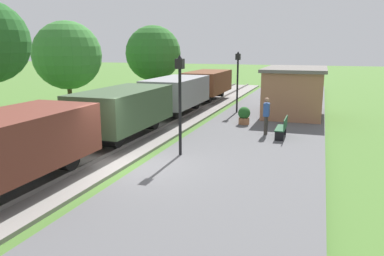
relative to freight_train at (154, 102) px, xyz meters
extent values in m
plane|color=#47702D|center=(2.40, -6.94, -1.40)|extent=(160.00, 160.00, 0.00)
cube|color=#565659|center=(5.60, -6.94, -1.27)|extent=(6.00, 60.00, 0.25)
cube|color=gray|center=(0.00, -6.94, -1.34)|extent=(3.80, 60.00, 0.12)
cube|color=slate|center=(0.72, -6.94, -1.21)|extent=(0.07, 60.00, 0.14)
cube|color=slate|center=(-0.72, -6.94, -1.21)|extent=(0.07, 60.00, 0.14)
cube|color=brown|center=(0.00, -9.90, 0.18)|extent=(2.50, 5.60, 1.60)
cube|color=black|center=(0.00, -9.90, -0.47)|extent=(2.10, 5.15, 0.50)
cylinder|color=black|center=(0.00, -8.11, -0.72)|extent=(1.56, 0.84, 0.84)
cylinder|color=black|center=(0.00, -6.95, -0.47)|extent=(0.20, 0.30, 0.20)
cube|color=#384C33|center=(0.00, -3.30, 0.18)|extent=(2.50, 5.60, 1.60)
cube|color=black|center=(0.00, -3.30, -0.47)|extent=(2.10, 5.15, 0.50)
cylinder|color=black|center=(0.00, -1.51, -0.72)|extent=(1.56, 0.84, 0.84)
cylinder|color=black|center=(0.00, -5.09, -0.72)|extent=(1.56, 0.84, 0.84)
cylinder|color=black|center=(0.00, -0.35, -0.47)|extent=(0.20, 0.30, 0.20)
cylinder|color=black|center=(0.00, -6.25, -0.47)|extent=(0.20, 0.30, 0.20)
cube|color=gray|center=(0.00, 3.30, 0.18)|extent=(2.50, 5.60, 1.60)
cube|color=black|center=(0.00, 3.30, -0.47)|extent=(2.10, 5.15, 0.50)
cylinder|color=black|center=(0.00, 5.09, -0.72)|extent=(1.56, 0.84, 0.84)
cylinder|color=black|center=(0.00, 1.51, -0.72)|extent=(1.56, 0.84, 0.84)
cylinder|color=black|center=(0.00, 6.25, -0.47)|extent=(0.20, 0.30, 0.20)
cylinder|color=black|center=(0.00, 0.35, -0.47)|extent=(0.20, 0.30, 0.20)
cube|color=brown|center=(0.00, 9.90, 0.18)|extent=(2.50, 5.60, 1.60)
cube|color=black|center=(0.00, 9.90, -0.47)|extent=(2.10, 5.15, 0.50)
cylinder|color=black|center=(0.00, 11.69, -0.72)|extent=(1.56, 0.84, 0.84)
cylinder|color=black|center=(0.00, 8.11, -0.72)|extent=(1.56, 0.84, 0.84)
cylinder|color=black|center=(0.00, 12.85, -0.47)|extent=(0.20, 0.30, 0.20)
cylinder|color=black|center=(0.00, 6.95, -0.47)|extent=(0.20, 0.30, 0.20)
cube|color=#9E6B4C|center=(6.80, 5.20, 0.15)|extent=(3.20, 5.50, 2.60)
cube|color=#66605B|center=(6.80, 5.20, 1.54)|extent=(3.50, 5.80, 0.18)
cube|color=black|center=(5.19, 4.10, 0.28)|extent=(0.03, 0.90, 0.80)
cube|color=#1E4C2D|center=(6.71, -1.24, -0.71)|extent=(0.42, 1.50, 0.04)
cube|color=#1E4C2D|center=(6.90, -1.24, -0.46)|extent=(0.04, 1.50, 0.45)
cube|color=black|center=(6.71, -1.84, -0.94)|extent=(0.38, 0.06, 0.42)
cube|color=black|center=(6.71, -0.64, -0.94)|extent=(0.38, 0.06, 0.42)
cylinder|color=#38332D|center=(5.98, -0.88, -0.72)|extent=(0.15, 0.15, 0.86)
cylinder|color=#38332D|center=(5.99, -0.72, -0.72)|extent=(0.15, 0.15, 0.86)
cube|color=#2D5199|center=(5.99, -0.80, 0.01)|extent=(0.25, 0.38, 0.60)
sphere|color=#936B51|center=(5.99, -0.80, 0.45)|extent=(0.22, 0.22, 0.22)
cylinder|color=#9E6642|center=(4.58, 1.21, -0.98)|extent=(0.56, 0.56, 0.34)
sphere|color=#235B23|center=(4.58, 1.21, -0.55)|extent=(0.64, 0.64, 0.64)
cylinder|color=black|center=(3.44, -5.24, 0.45)|extent=(0.11, 0.11, 3.20)
cube|color=black|center=(3.44, -5.24, 2.23)|extent=(0.28, 0.28, 0.36)
sphere|color=#F2E5BF|center=(3.44, -5.24, 2.23)|extent=(0.20, 0.20, 0.20)
cone|color=black|center=(3.44, -5.24, 2.47)|extent=(0.20, 0.20, 0.16)
cylinder|color=black|center=(3.44, 4.68, 0.45)|extent=(0.11, 0.11, 3.20)
cube|color=black|center=(3.44, 4.68, 2.23)|extent=(0.28, 0.28, 0.36)
sphere|color=#F2E5BF|center=(3.44, 4.68, 2.23)|extent=(0.20, 0.20, 0.20)
cone|color=black|center=(3.44, 4.68, 2.47)|extent=(0.20, 0.20, 0.16)
cylinder|color=#4C3823|center=(-7.04, 2.41, -0.36)|extent=(0.28, 0.28, 2.08)
sphere|color=#387A33|center=(-7.04, 2.41, 2.29)|extent=(4.29, 4.29, 4.29)
cylinder|color=#4C3823|center=(-4.65, 10.20, -0.38)|extent=(0.28, 0.28, 2.04)
sphere|color=#2D6B28|center=(-4.65, 10.20, 2.30)|extent=(4.41, 4.41, 4.41)
camera|label=1|loc=(8.27, -18.05, 2.84)|focal=35.43mm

